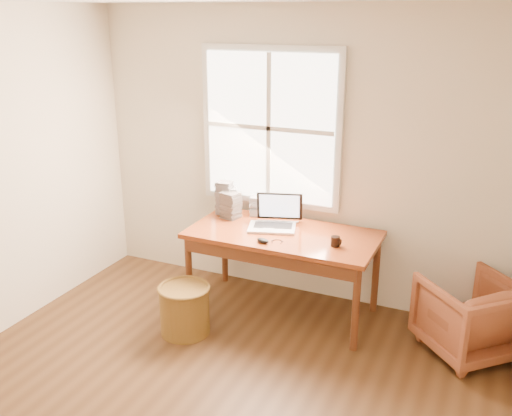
{
  "coord_description": "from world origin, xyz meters",
  "views": [
    {
      "loc": [
        1.62,
        -2.4,
        2.52
      ],
      "look_at": [
        -0.19,
        1.65,
        0.99
      ],
      "focal_mm": 40.0,
      "sensor_mm": 36.0,
      "label": 1
    }
  ],
  "objects_px": {
    "desk": "(283,235)",
    "cd_stack_a": "(230,201)",
    "armchair": "(470,316)",
    "wicker_stool": "(185,310)",
    "coffee_mug": "(335,241)",
    "laptop": "(272,213)"
  },
  "relations": [
    {
      "from": "desk",
      "to": "cd_stack_a",
      "type": "distance_m",
      "value": 0.68
    },
    {
      "from": "armchair",
      "to": "wicker_stool",
      "type": "height_order",
      "value": "armchair"
    },
    {
      "from": "wicker_stool",
      "to": "coffee_mug",
      "type": "height_order",
      "value": "coffee_mug"
    },
    {
      "from": "armchair",
      "to": "laptop",
      "type": "height_order",
      "value": "laptop"
    },
    {
      "from": "laptop",
      "to": "cd_stack_a",
      "type": "height_order",
      "value": "laptop"
    },
    {
      "from": "wicker_stool",
      "to": "cd_stack_a",
      "type": "xyz_separation_m",
      "value": [
        -0.02,
        0.89,
        0.67
      ]
    },
    {
      "from": "desk",
      "to": "laptop",
      "type": "xyz_separation_m",
      "value": [
        -0.12,
        0.04,
        0.17
      ]
    },
    {
      "from": "coffee_mug",
      "to": "desk",
      "type": "bearing_deg",
      "value": -169.29
    },
    {
      "from": "desk",
      "to": "laptop",
      "type": "height_order",
      "value": "laptop"
    },
    {
      "from": "wicker_stool",
      "to": "laptop",
      "type": "bearing_deg",
      "value": 55.16
    },
    {
      "from": "desk",
      "to": "coffee_mug",
      "type": "height_order",
      "value": "coffee_mug"
    },
    {
      "from": "armchair",
      "to": "coffee_mug",
      "type": "bearing_deg",
      "value": -37.44
    },
    {
      "from": "desk",
      "to": "laptop",
      "type": "relative_size",
      "value": 3.86
    },
    {
      "from": "coffee_mug",
      "to": "cd_stack_a",
      "type": "bearing_deg",
      "value": -173.91
    },
    {
      "from": "cd_stack_a",
      "to": "coffee_mug",
      "type": "bearing_deg",
      "value": -17.16
    },
    {
      "from": "desk",
      "to": "cd_stack_a",
      "type": "bearing_deg",
      "value": 159.36
    },
    {
      "from": "laptop",
      "to": "cd_stack_a",
      "type": "distance_m",
      "value": 0.54
    },
    {
      "from": "armchair",
      "to": "cd_stack_a",
      "type": "height_order",
      "value": "cd_stack_a"
    },
    {
      "from": "wicker_stool",
      "to": "coffee_mug",
      "type": "distance_m",
      "value": 1.35
    },
    {
      "from": "desk",
      "to": "coffee_mug",
      "type": "distance_m",
      "value": 0.5
    },
    {
      "from": "coffee_mug",
      "to": "cd_stack_a",
      "type": "xyz_separation_m",
      "value": [
        -1.11,
        0.34,
        0.09
      ]
    },
    {
      "from": "coffee_mug",
      "to": "cd_stack_a",
      "type": "distance_m",
      "value": 1.16
    }
  ]
}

